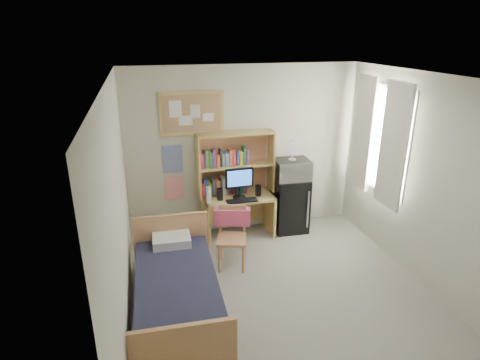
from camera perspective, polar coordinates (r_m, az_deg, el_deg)
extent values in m
cube|color=gray|center=(5.02, 6.76, -17.14)|extent=(3.60, 4.20, 0.02)
cube|color=silver|center=(4.01, 8.34, 13.92)|extent=(3.60, 4.20, 0.02)
cube|color=beige|center=(6.23, 0.49, 4.22)|extent=(3.60, 0.04, 2.60)
cube|color=beige|center=(2.80, 24.16, -20.13)|extent=(3.60, 0.04, 2.60)
cube|color=beige|center=(4.09, -16.86, -5.69)|extent=(0.04, 4.20, 2.60)
cube|color=beige|center=(5.26, 26.09, -1.09)|extent=(0.04, 4.20, 2.60)
cube|color=white|center=(6.05, 19.09, 5.53)|extent=(0.10, 1.40, 1.70)
cube|color=white|center=(5.72, 20.95, 4.47)|extent=(0.04, 0.55, 1.70)
cube|color=white|center=(6.37, 16.95, 6.46)|extent=(0.04, 0.55, 1.70)
cube|color=tan|center=(5.93, -6.86, 9.39)|extent=(0.94, 0.03, 0.64)
cube|color=#253F94|center=(6.07, -9.60, 2.97)|extent=(0.30, 0.01, 0.42)
cube|color=red|center=(6.22, -9.35, -1.16)|extent=(0.28, 0.01, 0.36)
cube|color=tan|center=(6.27, -0.24, -5.14)|extent=(1.08, 0.56, 0.67)
cube|color=tan|center=(5.44, -1.19, -8.34)|extent=(0.53, 0.53, 0.85)
cube|color=black|center=(6.48, 7.08, -3.38)|extent=(0.53, 0.53, 0.88)
cube|color=#1A1B2F|center=(4.71, -8.91, -16.11)|extent=(0.97, 1.87, 0.51)
cube|color=tan|center=(6.10, -0.63, 2.38)|extent=(1.19, 0.34, 0.97)
cube|color=black|center=(6.00, -0.10, -0.55)|extent=(0.43, 0.05, 0.45)
cube|color=black|center=(5.95, 0.27, -2.95)|extent=(0.47, 0.16, 0.02)
cube|color=black|center=(5.98, -2.87, -2.05)|extent=(0.08, 0.08, 0.18)
cube|color=black|center=(6.13, 2.61, -1.50)|extent=(0.07, 0.07, 0.17)
cylinder|color=silver|center=(5.90, -4.49, -2.09)|extent=(0.07, 0.07, 0.24)
cube|color=#D85278|center=(5.51, -1.10, -5.21)|extent=(0.52, 0.28, 0.24)
cube|color=#BBBBC0|center=(6.25, 7.38, 1.53)|extent=(0.54, 0.42, 0.31)
cylinder|color=silver|center=(6.16, 7.50, 4.16)|extent=(0.24, 0.24, 0.29)
cube|color=silver|center=(5.18, -9.69, -8.46)|extent=(0.48, 0.34, 0.11)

